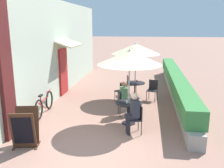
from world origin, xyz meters
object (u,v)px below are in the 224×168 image
at_px(seated_patron_near_right, 125,97).
at_px(cafe_chair_mid_back, 130,83).
at_px(cafe_chair_near_left, 137,117).
at_px(cafe_chair_near_right, 122,101).
at_px(coffee_cup_mid, 137,81).
at_px(patio_umbrella_mid, 136,49).
at_px(patio_table_near, 129,108).
at_px(cafe_chair_mid_left, 122,90).
at_px(menu_board, 25,128).
at_px(bicycle_leaning, 44,104).
at_px(patio_umbrella_near, 130,58).
at_px(coffee_cup_near, 127,102).
at_px(cafe_chair_mid_right, 153,88).
at_px(patio_table_mid, 135,86).
at_px(seated_patron_near_left, 133,112).

height_order(seated_patron_near_right, cafe_chair_mid_back, seated_patron_near_right).
bearing_deg(cafe_chair_near_left, cafe_chair_mid_back, -9.81).
distance_m(cafe_chair_near_right, coffee_cup_mid, 2.33).
bearing_deg(patio_umbrella_mid, patio_table_near, -91.08).
relative_size(cafe_chair_mid_left, menu_board, 0.84).
bearing_deg(bicycle_leaning, coffee_cup_mid, 35.03).
distance_m(patio_umbrella_near, coffee_cup_near, 1.41).
height_order(seated_patron_near_right, menu_board, seated_patron_near_right).
bearing_deg(cafe_chair_near_left, cafe_chair_mid_right, -25.05).
xyz_separation_m(patio_table_near, cafe_chair_near_left, (0.29, -0.72, -0.03)).
xyz_separation_m(patio_table_mid, cafe_chair_mid_back, (-0.26, 0.73, -0.03)).
xyz_separation_m(cafe_chair_mid_back, coffee_cup_mid, (0.33, -0.58, 0.24)).
relative_size(seated_patron_near_right, cafe_chair_mid_back, 1.44).
xyz_separation_m(seated_patron_near_left, cafe_chair_mid_right, (0.63, 3.46, -0.17)).
height_order(seated_patron_near_left, patio_table_mid, seated_patron_near_left).
bearing_deg(bicycle_leaning, cafe_chair_near_left, -22.60).
height_order(patio_umbrella_near, coffee_cup_mid, patio_umbrella_near).
distance_m(cafe_chair_near_left, cafe_chair_near_right, 1.55).
xyz_separation_m(seated_patron_near_left, patio_table_mid, (-0.13, 3.60, -0.14)).
bearing_deg(seated_patron_near_right, cafe_chair_mid_right, 136.70).
relative_size(patio_table_mid, menu_board, 0.83).
distance_m(cafe_chair_near_left, cafe_chair_mid_right, 3.47).
height_order(coffee_cup_mid, bicycle_leaning, bicycle_leaning).
relative_size(coffee_cup_mid, bicycle_leaning, 0.05).
bearing_deg(patio_umbrella_mid, coffee_cup_near, -92.09).
bearing_deg(cafe_chair_near_right, seated_patron_near_left, 1.53).
xyz_separation_m(patio_table_near, cafe_chair_mid_right, (0.81, 2.71, -0.03)).
bearing_deg(seated_patron_near_right, coffee_cup_near, -7.14).
relative_size(coffee_cup_near, menu_board, 0.09).
distance_m(cafe_chair_near_right, bicycle_leaning, 2.81).
bearing_deg(cafe_chair_mid_left, cafe_chair_near_right, -127.89).
xyz_separation_m(seated_patron_near_right, bicycle_leaning, (-2.90, -0.30, -0.32)).
xyz_separation_m(patio_table_mid, cafe_chair_mid_right, (0.76, -0.14, -0.03)).
bearing_deg(cafe_chair_near_left, seated_patron_near_right, 1.53).
bearing_deg(patio_umbrella_near, seated_patron_near_left, -76.27).
bearing_deg(coffee_cup_mid, seated_patron_near_left, -89.08).
xyz_separation_m(patio_table_near, cafe_chair_near_right, (-0.29, 0.72, -0.03)).
xyz_separation_m(cafe_chair_near_left, cafe_chair_mid_left, (-0.74, 2.98, 0.00)).
bearing_deg(cafe_chair_mid_left, patio_table_mid, 5.67).
bearing_deg(cafe_chair_mid_right, cafe_chair_near_left, 97.54).
bearing_deg(bicycle_leaning, cafe_chair_mid_left, 31.13).
distance_m(cafe_chair_near_left, patio_umbrella_mid, 3.94).
relative_size(seated_patron_near_right, cafe_chair_mid_left, 1.44).
xyz_separation_m(patio_table_near, menu_board, (-2.59, -1.95, -0.03)).
height_order(cafe_chair_mid_back, bicycle_leaning, cafe_chair_mid_back).
relative_size(patio_umbrella_near, bicycle_leaning, 1.33).
height_order(cafe_chair_mid_right, coffee_cup_mid, cafe_chair_mid_right).
xyz_separation_m(cafe_chair_near_right, cafe_chair_mid_right, (1.10, 1.99, 0.00)).
relative_size(seated_patron_near_left, menu_board, 1.21).
xyz_separation_m(seated_patron_near_left, cafe_chair_near_right, (-0.47, 1.47, -0.17)).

